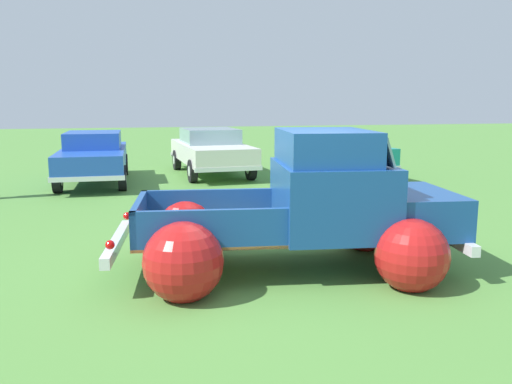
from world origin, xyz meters
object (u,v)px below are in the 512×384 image
show_car_1 (211,149)px  show_car_2 (334,150)px  vintage_pickup_truck (312,215)px  show_car_0 (94,155)px

show_car_1 → show_car_2: (3.68, -1.14, -0.00)m
vintage_pickup_truck → show_car_1: 9.77m
vintage_pickup_truck → show_car_0: vintage_pickup_truck is taller
show_car_1 → vintage_pickup_truck: bearing=-4.0°
vintage_pickup_truck → show_car_2: 9.39m
show_car_0 → vintage_pickup_truck: bearing=21.8°
show_car_0 → show_car_1: size_ratio=0.98×
show_car_0 → show_car_2: same height
vintage_pickup_truck → show_car_2: vintage_pickup_truck is taller
show_car_2 → show_car_1: bearing=-113.8°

